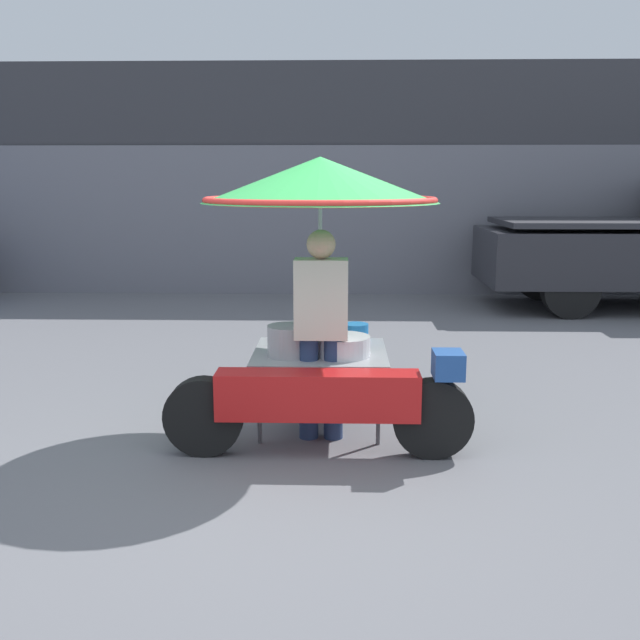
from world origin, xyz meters
name	(u,v)px	position (x,y,z in m)	size (l,w,h in m)	color
ground_plane	(284,470)	(0.00, 0.00, 0.00)	(36.00, 36.00, 0.00)	slate
shopfront_building	(320,181)	(0.00, 8.31, 1.84)	(28.00, 2.06, 3.70)	#38383D
vendor_motorcycle_cart	(321,226)	(0.22, 0.80, 1.55)	(2.12, 1.74, 2.03)	black
vendor_person	(321,325)	(0.23, 0.61, 0.85)	(0.38, 0.22, 1.53)	navy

